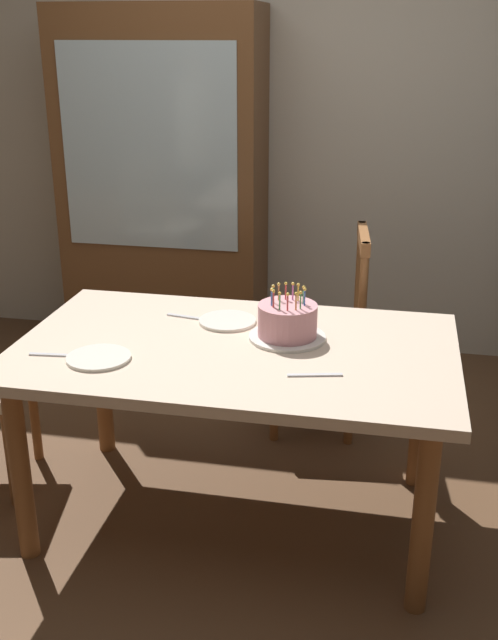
{
  "coord_description": "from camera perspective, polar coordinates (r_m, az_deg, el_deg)",
  "views": [
    {
      "loc": [
        0.54,
        -2.39,
        1.76
      ],
      "look_at": [
        0.05,
        0.0,
        0.82
      ],
      "focal_mm": 42.03,
      "sensor_mm": 36.0,
      "label": 1
    }
  ],
  "objects": [
    {
      "name": "ground",
      "position": [
        3.02,
        -0.96,
        -14.62
      ],
      "size": [
        6.4,
        6.4,
        0.0
      ],
      "primitive_type": "plane",
      "color": "brown"
    },
    {
      "name": "back_wall",
      "position": [
        4.3,
        4.43,
        14.88
      ],
      "size": [
        6.4,
        0.1,
        2.6
      ],
      "primitive_type": "cube",
      "color": "beige",
      "rests_on": "ground"
    },
    {
      "name": "dining_table",
      "position": [
        2.7,
        -1.04,
        -3.62
      ],
      "size": [
        1.56,
        0.95,
        0.72
      ],
      "color": "beige",
      "rests_on": "ground"
    },
    {
      "name": "birthday_cake",
      "position": [
        2.7,
        2.95,
        -0.19
      ],
      "size": [
        0.28,
        0.28,
        0.2
      ],
      "color": "silver",
      "rests_on": "dining_table"
    },
    {
      "name": "plate_near_celebrant",
      "position": [
        2.6,
        -11.38,
        -2.83
      ],
      "size": [
        0.22,
        0.22,
        0.01
      ],
      "primitive_type": "cylinder",
      "color": "silver",
      "rests_on": "dining_table"
    },
    {
      "name": "plate_far_side",
      "position": [
        2.87,
        -1.66,
        -0.07
      ],
      "size": [
        0.22,
        0.22,
        0.01
      ],
      "primitive_type": "cylinder",
      "color": "silver",
      "rests_on": "dining_table"
    },
    {
      "name": "fork_near_celebrant",
      "position": [
        2.66,
        -14.57,
        -2.59
      ],
      "size": [
        0.18,
        0.03,
        0.01
      ],
      "primitive_type": "cube",
      "rotation": [
        0.0,
        0.0,
        0.1
      ],
      "color": "silver",
      "rests_on": "dining_table"
    },
    {
      "name": "fork_far_side",
      "position": [
        2.92,
        -4.64,
        0.22
      ],
      "size": [
        0.18,
        0.05,
        0.01
      ],
      "primitive_type": "cube",
      "rotation": [
        0.0,
        0.0,
        -0.17
      ],
      "color": "silver",
      "rests_on": "dining_table"
    },
    {
      "name": "fork_near_guest",
      "position": [
        2.44,
        5.04,
        -4.19
      ],
      "size": [
        0.18,
        0.06,
        0.01
      ],
      "primitive_type": "cube",
      "rotation": [
        0.0,
        0.0,
        0.23
      ],
      "color": "silver",
      "rests_on": "dining_table"
    },
    {
      "name": "chair_spindle_back",
      "position": [
        3.46,
        5.5,
        -1.14
      ],
      "size": [
        0.48,
        0.48,
        0.95
      ],
      "color": "tan",
      "rests_on": "ground"
    },
    {
      "name": "china_cabinet",
      "position": [
        4.23,
        -6.52,
        9.95
      ],
      "size": [
        1.1,
        0.45,
        1.9
      ],
      "color": "brown",
      "rests_on": "ground"
    }
  ]
}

